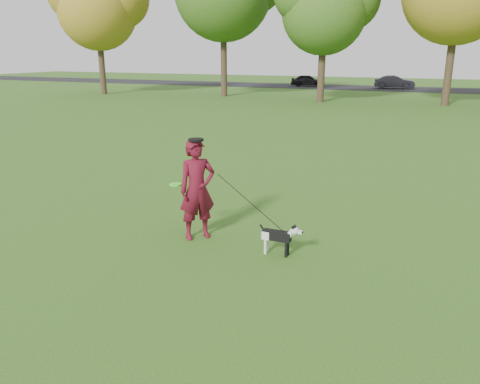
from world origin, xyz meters
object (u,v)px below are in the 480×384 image
at_px(man, 197,190).
at_px(car_left, 308,80).
at_px(car_mid, 394,82).
at_px(dog, 280,235).

height_order(man, car_left, man).
xyz_separation_m(car_left, car_mid, (8.32, 0.00, 0.03)).
relative_size(dog, car_left, 0.23).
distance_m(man, car_left, 40.65).
bearing_deg(man, dog, -52.18).
bearing_deg(car_left, car_mid, -101.98).
height_order(dog, car_left, car_left).
distance_m(dog, car_mid, 40.01).
xyz_separation_m(man, dog, (1.66, -0.18, -0.57)).
xyz_separation_m(man, car_mid, (0.04, 39.80, -0.31)).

